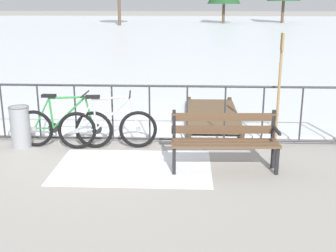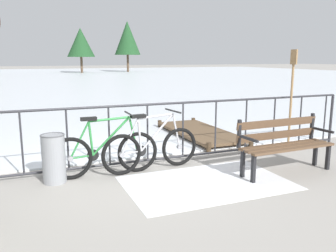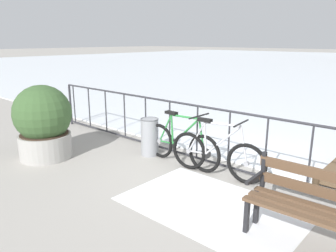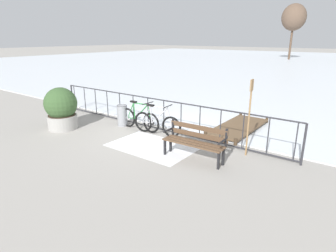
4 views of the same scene
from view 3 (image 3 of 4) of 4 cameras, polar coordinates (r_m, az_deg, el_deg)
ground_plane at (r=5.92m, az=7.57°, el=-6.95°), size 160.00×160.00×0.00m
snow_patch at (r=4.59m, az=7.73°, el=-13.68°), size 2.40×1.55×0.01m
railing_fence at (r=5.74m, az=7.76°, el=-1.75°), size 9.06×0.06×1.07m
bicycle_near_railing at (r=5.40m, az=8.39°, el=-4.98°), size 1.71×0.52×0.97m
bicycle_second at (r=5.84m, az=2.21°, el=-3.29°), size 1.71×0.52×0.97m
park_bench at (r=3.87m, az=25.81°, el=-12.38°), size 1.62×0.54×0.89m
planter_with_shrub at (r=6.52m, az=-20.96°, el=0.63°), size 1.06×1.06×1.39m
trash_bin at (r=6.32m, az=-3.22°, el=-1.85°), size 0.35×0.35×0.73m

